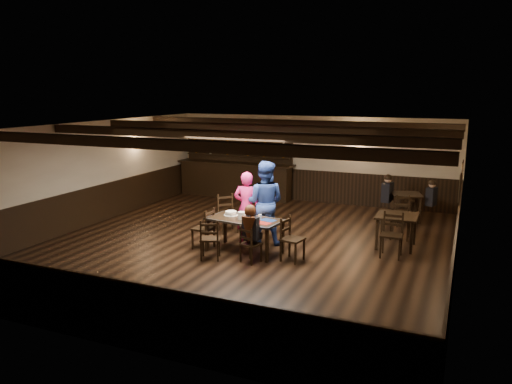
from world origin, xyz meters
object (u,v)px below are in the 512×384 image
at_px(woman_pink, 247,207).
at_px(bar_counter, 236,175).
at_px(cake, 231,213).
at_px(dining_table, 245,222).
at_px(chair_near_left, 210,237).
at_px(chair_near_right, 249,242).
at_px(man_blue, 264,202).

distance_m(woman_pink, bar_counter, 5.14).
distance_m(woman_pink, cake, 0.57).
relative_size(dining_table, bar_counter, 0.43).
bearing_deg(cake, bar_counter, 114.19).
height_order(woman_pink, bar_counter, bar_counter).
relative_size(woman_pink, bar_counter, 0.42).
relative_size(chair_near_left, chair_near_right, 1.12).
distance_m(dining_table, cake, 0.45).
distance_m(chair_near_left, bar_counter, 6.41).
xyz_separation_m(woman_pink, bar_counter, (-2.42, 4.53, -0.11)).
bearing_deg(chair_near_left, woman_pink, 82.90).
xyz_separation_m(chair_near_right, cake, (-0.77, 0.77, 0.34)).
bearing_deg(dining_table, cake, 159.51).
relative_size(chair_near_right, man_blue, 0.40).
distance_m(man_blue, cake, 0.86).
height_order(dining_table, cake, cake).
relative_size(dining_table, cake, 5.50).
xyz_separation_m(chair_near_left, cake, (0.05, 0.92, 0.29)).
relative_size(dining_table, woman_pink, 1.04).
relative_size(dining_table, chair_near_left, 1.99).
relative_size(man_blue, bar_counter, 0.48).
bearing_deg(man_blue, dining_table, 71.46).
bearing_deg(man_blue, chair_near_left, 60.69).
xyz_separation_m(dining_table, bar_counter, (-2.69, 5.24, 0.05)).
xyz_separation_m(chair_near_left, bar_counter, (-2.24, 6.00, 0.22)).
height_order(chair_near_left, bar_counter, bar_counter).
bearing_deg(cake, chair_near_left, -92.87).
bearing_deg(cake, woman_pink, 76.05).
distance_m(chair_near_right, woman_pink, 1.51).
height_order(dining_table, chair_near_right, chair_near_right).
distance_m(cake, bar_counter, 5.58).
xyz_separation_m(dining_table, cake, (-0.40, 0.15, 0.12)).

